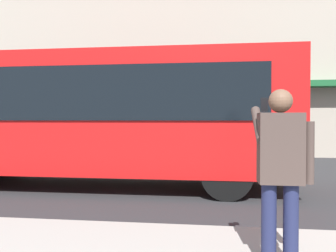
{
  "coord_description": "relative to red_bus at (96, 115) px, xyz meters",
  "views": [
    {
      "loc": [
        0.67,
        7.97,
        1.57
      ],
      "look_at": [
        1.6,
        0.58,
        1.42
      ],
      "focal_mm": 35.67,
      "sensor_mm": 36.0,
      "label": 1
    }
  ],
  "objects": [
    {
      "name": "red_bus",
      "position": [
        0.0,
        0.0,
        0.0
      ],
      "size": [
        9.05,
        2.54,
        3.08
      ],
      "color": "red",
      "rests_on": "ground_plane"
    },
    {
      "name": "building_facade_far",
      "position": [
        -3.38,
        -7.14,
        4.3
      ],
      "size": [
        28.0,
        1.55,
        12.0
      ],
      "color": "#A89E8E",
      "rests_on": "ground_plane"
    },
    {
      "name": "pedestrian_photographer",
      "position": [
        -3.36,
        4.4,
        -0.54
      ],
      "size": [
        0.53,
        0.52,
        1.7
      ],
      "color": "#1E2347",
      "rests_on": "sidewalk_curb"
    },
    {
      "name": "ground_plane",
      "position": [
        -3.37,
        -0.34,
        -1.68
      ],
      "size": [
        60.0,
        60.0,
        0.0
      ],
      "primitive_type": "plane",
      "color": "#2B2B2D"
    }
  ]
}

